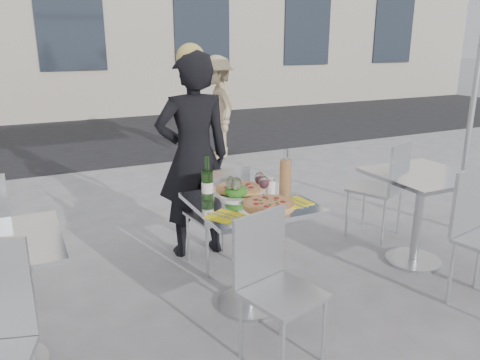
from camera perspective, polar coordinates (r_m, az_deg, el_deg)
name	(u,v)px	position (r m, az deg, el deg)	size (l,w,h in m)	color
ground	(249,304)	(3.32, 1.16, -14.91)	(80.00, 80.00, 0.00)	slate
street_asphalt	(94,136)	(9.27, -17.34, 5.14)	(24.00, 5.00, 0.00)	black
main_table	(250,232)	(3.07, 1.22, -6.30)	(0.72, 0.72, 0.75)	#B7BABF
side_table_right	(420,199)	(3.94, 21.10, -2.18)	(0.72, 0.72, 0.75)	#B7BABF
chair_far	(221,209)	(3.58, -2.36, -3.55)	(0.43, 0.44, 0.84)	silver
chair_near	(272,275)	(2.63, 3.89, -11.53)	(0.47, 0.48, 0.84)	silver
side_chair_rfar	(386,182)	(4.33, 17.39, -0.25)	(0.54, 0.55, 0.90)	silver
woman_diner	(194,157)	(3.79, -5.68, 2.84)	(0.61, 0.40, 1.67)	black
pedestrian_b	(217,108)	(7.11, -2.82, 8.81)	(0.99, 0.57, 1.53)	tan
pizza_near	(269,204)	(2.92, 3.52, -2.89)	(0.32, 0.32, 0.02)	tan
pizza_far	(239,189)	(3.18, -0.16, -1.11)	(0.35, 0.35, 0.03)	white
salad_plate	(236,192)	(3.04, -0.48, -1.53)	(0.22, 0.22, 0.09)	white
wine_bottle	(207,184)	(2.97, -4.00, -0.45)	(0.08, 0.08, 0.29)	#2B5821
carafe	(286,174)	(3.17, 5.57, 0.70)	(0.08, 0.08, 0.29)	tan
sugar_shaker	(270,186)	(3.13, 3.72, -0.72)	(0.06, 0.06, 0.11)	white
wineglass_white_a	(231,184)	(2.98, -1.11, -0.45)	(0.07, 0.07, 0.16)	white
wineglass_white_b	(236,185)	(2.96, -0.45, -0.55)	(0.07, 0.07, 0.16)	white
wineglass_red_a	(264,183)	(2.99, 2.93, -0.41)	(0.07, 0.07, 0.16)	white
wineglass_red_b	(260,179)	(3.08, 2.42, 0.10)	(0.07, 0.07, 0.16)	white
napkin_left	(224,216)	(2.74, -1.91, -4.40)	(0.25, 0.25, 0.01)	#FCFF16
napkin_right	(295,202)	(2.98, 6.71, -2.69)	(0.20, 0.20, 0.01)	#FCFF16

